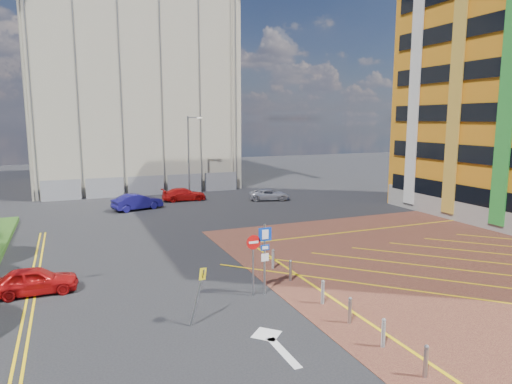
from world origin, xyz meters
TOP-DOWN VIEW (x-y plane):
  - ground at (0.00, 0.00)m, footprint 140.00×140.00m
  - forecourt at (14.00, 0.00)m, footprint 26.00×26.00m
  - lamp_back at (4.08, 28.00)m, footprint 1.53×0.16m
  - sign_cluster at (0.30, 0.98)m, footprint 1.17×0.12m
  - warning_sign at (-3.02, -0.88)m, footprint 0.75×0.42m
  - bollard_row at (2.30, -1.67)m, footprint 0.14×11.14m
  - construction_building at (0.00, 40.00)m, footprint 21.20×19.20m
  - construction_fence at (1.00, 30.00)m, footprint 21.60×0.06m
  - car_red_left at (-8.99, 4.96)m, footprint 3.66×1.54m
  - car_blue_back at (-1.94, 22.73)m, footprint 4.47×2.59m
  - car_red_back at (2.83, 25.54)m, footprint 4.23×1.82m
  - car_silver_back at (10.49, 22.62)m, footprint 4.23×2.90m

SIDE VIEW (x-z plane):
  - ground at x=0.00m, z-range 0.00..0.00m
  - forecourt at x=14.00m, z-range 0.00..0.02m
  - bollard_row at x=2.30m, z-range 0.02..0.92m
  - car_silver_back at x=10.49m, z-range 0.00..1.07m
  - car_red_back at x=2.83m, z-range 0.00..1.22m
  - car_red_left at x=-8.99m, z-range 0.00..1.24m
  - car_blue_back at x=-1.94m, z-range 0.00..1.39m
  - construction_fence at x=1.00m, z-range 0.00..2.00m
  - warning_sign at x=-3.02m, z-range 0.30..2.55m
  - sign_cluster at x=0.30m, z-range 0.35..3.55m
  - lamp_back at x=4.08m, z-range 0.36..8.36m
  - construction_building at x=0.00m, z-range 0.00..22.00m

